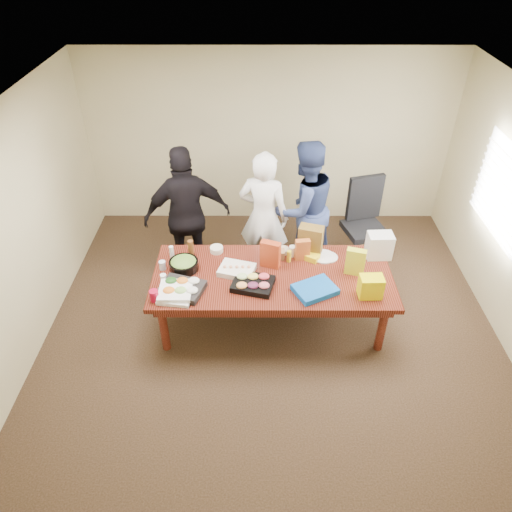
{
  "coord_description": "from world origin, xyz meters",
  "views": [
    {
      "loc": [
        -0.18,
        -4.31,
        4.26
      ],
      "look_at": [
        -0.19,
        0.1,
        0.95
      ],
      "focal_mm": 33.34,
      "sensor_mm": 36.0,
      "label": 1
    }
  ],
  "objects_px": {
    "sheet_cake": "(237,270)",
    "conference_table": "(272,299)",
    "person_center": "(264,217)",
    "office_chair": "(365,226)",
    "salad_bowl": "(184,265)",
    "person_right": "(304,208)"
  },
  "relations": [
    {
      "from": "person_right",
      "to": "sheet_cake",
      "type": "distance_m",
      "value": 1.42
    },
    {
      "from": "person_center",
      "to": "person_right",
      "type": "height_order",
      "value": "person_right"
    },
    {
      "from": "office_chair",
      "to": "conference_table",
      "type": "bearing_deg",
      "value": -152.32
    },
    {
      "from": "person_center",
      "to": "sheet_cake",
      "type": "xyz_separation_m",
      "value": [
        -0.33,
        -0.94,
        -0.14
      ]
    },
    {
      "from": "office_chair",
      "to": "person_right",
      "type": "height_order",
      "value": "person_right"
    },
    {
      "from": "conference_table",
      "to": "sheet_cake",
      "type": "relative_size",
      "value": 6.99
    },
    {
      "from": "office_chair",
      "to": "sheet_cake",
      "type": "height_order",
      "value": "office_chair"
    },
    {
      "from": "conference_table",
      "to": "person_right",
      "type": "xyz_separation_m",
      "value": [
        0.44,
        1.16,
        0.58
      ]
    },
    {
      "from": "person_center",
      "to": "person_right",
      "type": "xyz_separation_m",
      "value": [
        0.54,
        0.17,
        0.03
      ]
    },
    {
      "from": "person_right",
      "to": "conference_table",
      "type": "bearing_deg",
      "value": 41.45
    },
    {
      "from": "person_center",
      "to": "salad_bowl",
      "type": "relative_size",
      "value": 5.33
    },
    {
      "from": "salad_bowl",
      "to": "person_center",
      "type": "bearing_deg",
      "value": 42.6
    },
    {
      "from": "person_center",
      "to": "salad_bowl",
      "type": "bearing_deg",
      "value": 58.84
    },
    {
      "from": "sheet_cake",
      "to": "conference_table",
      "type": "bearing_deg",
      "value": 9.87
    },
    {
      "from": "sheet_cake",
      "to": "salad_bowl",
      "type": "relative_size",
      "value": 1.16
    },
    {
      "from": "office_chair",
      "to": "salad_bowl",
      "type": "bearing_deg",
      "value": -170.05
    },
    {
      "from": "conference_table",
      "to": "salad_bowl",
      "type": "distance_m",
      "value": 1.14
    },
    {
      "from": "office_chair",
      "to": "person_right",
      "type": "bearing_deg",
      "value": 170.3
    },
    {
      "from": "person_right",
      "to": "office_chair",
      "type": "bearing_deg",
      "value": 158.46
    },
    {
      "from": "person_center",
      "to": "office_chair",
      "type": "bearing_deg",
      "value": -153.01
    },
    {
      "from": "office_chair",
      "to": "sheet_cake",
      "type": "bearing_deg",
      "value": -161.06
    },
    {
      "from": "conference_table",
      "to": "sheet_cake",
      "type": "xyz_separation_m",
      "value": [
        -0.42,
        0.05,
        0.41
      ]
    }
  ]
}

